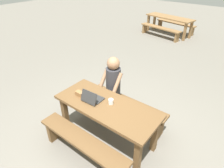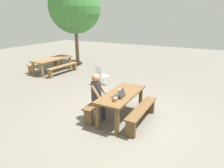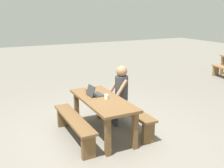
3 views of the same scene
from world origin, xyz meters
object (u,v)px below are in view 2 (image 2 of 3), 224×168
at_px(small_pouch, 115,99).
at_px(person_seated, 98,93).
at_px(picnic_table_front, 121,97).
at_px(plastic_chair, 101,75).
at_px(coffee_mug, 120,91).
at_px(tree_left, 75,7).
at_px(laptop, 119,95).
at_px(picnic_table_rear, 52,60).

height_order(small_pouch, person_seated, person_seated).
xyz_separation_m(picnic_table_front, plastic_chair, (2.19, 1.99, -0.19)).
bearing_deg(coffee_mug, person_seated, 126.09).
relative_size(picnic_table_front, small_pouch, 11.76).
bearing_deg(tree_left, laptop, -133.99).
relative_size(laptop, picnic_table_rear, 0.15).
bearing_deg(plastic_chair, picnic_table_rear, 10.56).
relative_size(picnic_table_front, coffee_mug, 19.90).
height_order(laptop, picnic_table_rear, laptop).
xyz_separation_m(picnic_table_front, tree_left, (4.91, 5.30, 2.61)).
bearing_deg(coffee_mug, picnic_table_rear, 61.87).
bearing_deg(laptop, tree_left, -136.79).
xyz_separation_m(picnic_table_front, picnic_table_rear, (2.85, 5.32, -0.02)).
bearing_deg(person_seated, small_pouch, -108.18).
height_order(coffee_mug, plastic_chair, coffee_mug).
bearing_deg(picnic_table_rear, tree_left, 2.73).
relative_size(coffee_mug, plastic_chair, 0.11).
bearing_deg(small_pouch, laptop, 6.16).
bearing_deg(picnic_table_front, laptop, -167.89).
distance_m(laptop, person_seated, 0.62).
xyz_separation_m(coffee_mug, plastic_chair, (2.15, 1.92, -0.36)).
xyz_separation_m(picnic_table_front, small_pouch, (-0.54, -0.09, 0.16)).
distance_m(picnic_table_front, picnic_table_rear, 6.04).
bearing_deg(plastic_chair, coffee_mug, 153.46).
relative_size(small_pouch, coffee_mug, 1.69).
distance_m(plastic_chair, tree_left, 5.12).
xyz_separation_m(small_pouch, tree_left, (5.44, 5.39, 2.45)).
xyz_separation_m(laptop, person_seated, (-0.06, 0.62, -0.03)).
bearing_deg(small_pouch, tree_left, 44.70).
distance_m(small_pouch, picnic_table_rear, 6.38).
distance_m(picnic_table_front, person_seated, 0.66).
height_order(person_seated, tree_left, tree_left).
bearing_deg(tree_left, small_pouch, -135.30).
height_order(picnic_table_front, person_seated, person_seated).
distance_m(laptop, small_pouch, 0.27).
height_order(person_seated, picnic_table_rear, person_seated).
bearing_deg(coffee_mug, picnic_table_front, -119.97).
bearing_deg(plastic_chair, tree_left, -17.65).
xyz_separation_m(laptop, small_pouch, (-0.27, -0.03, -0.01)).
bearing_deg(tree_left, picnic_table_front, -132.79).
bearing_deg(picnic_table_rear, coffee_mug, -114.80).
bearing_deg(tree_left, plastic_chair, -129.35).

